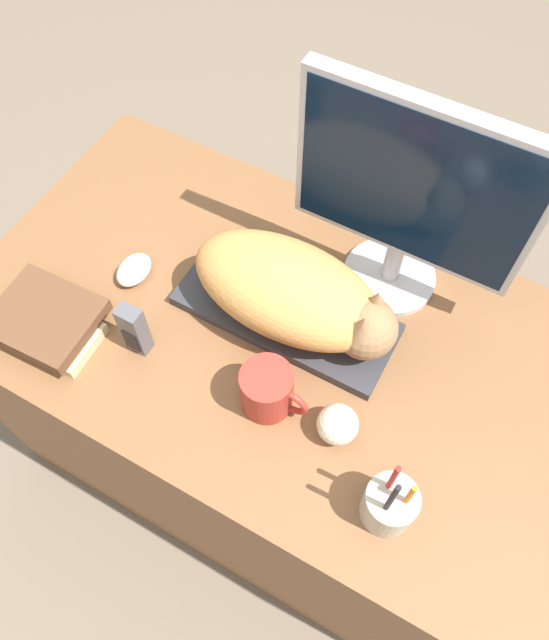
# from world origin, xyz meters

# --- Properties ---
(ground_plane) EXTENTS (12.00, 12.00, 0.00)m
(ground_plane) POSITION_xyz_m (0.00, 0.00, 0.00)
(ground_plane) COLOR #6B5B4C
(desk) EXTENTS (1.24, 0.70, 0.73)m
(desk) POSITION_xyz_m (0.00, 0.35, 0.36)
(desk) COLOR brown
(desk) RESTS_ON ground_plane
(keyboard) EXTENTS (0.43, 0.17, 0.02)m
(keyboard) POSITION_xyz_m (0.00, 0.39, 0.74)
(keyboard) COLOR #2D2D33
(keyboard) RESTS_ON desk
(cat) EXTENTS (0.40, 0.20, 0.15)m
(cat) POSITION_xyz_m (0.02, 0.39, 0.83)
(cat) COLOR #D18C47
(cat) RESTS_ON keyboard
(monitor) EXTENTS (0.43, 0.19, 0.44)m
(monitor) POSITION_xyz_m (0.14, 0.57, 0.98)
(monitor) COLOR #B7B7BC
(monitor) RESTS_ON desk
(computer_mouse) EXTENTS (0.06, 0.09, 0.04)m
(computer_mouse) POSITION_xyz_m (-0.32, 0.32, 0.75)
(computer_mouse) COLOR silver
(computer_mouse) RESTS_ON desk
(coffee_mug) EXTENTS (0.13, 0.09, 0.10)m
(coffee_mug) POSITION_xyz_m (0.06, 0.21, 0.78)
(coffee_mug) COLOR #9E2D23
(coffee_mug) RESTS_ON desk
(pen_cup) EXTENTS (0.09, 0.09, 0.20)m
(pen_cup) POSITION_xyz_m (0.32, 0.13, 0.77)
(pen_cup) COLOR #B2A893
(pen_cup) RESTS_ON desk
(baseball) EXTENTS (0.07, 0.07, 0.07)m
(baseball) POSITION_xyz_m (0.19, 0.22, 0.76)
(baseball) COLOR beige
(baseball) RESTS_ON desk
(phone) EXTENTS (0.05, 0.03, 0.13)m
(phone) POSITION_xyz_m (-0.21, 0.19, 0.79)
(phone) COLOR #4C4C51
(phone) RESTS_ON desk
(book_stack) EXTENTS (0.21, 0.17, 0.06)m
(book_stack) POSITION_xyz_m (-0.38, 0.14, 0.76)
(book_stack) COLOR #C6B284
(book_stack) RESTS_ON desk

